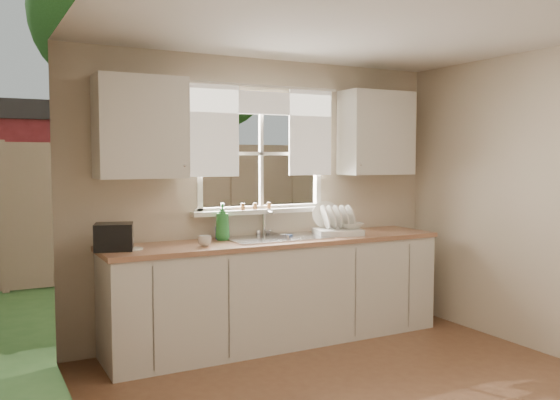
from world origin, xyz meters
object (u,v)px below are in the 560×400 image
dish_rack (337,226)px  cup (205,241)px  soap_bottle_a (223,222)px  black_appliance (114,237)px

dish_rack → cup: size_ratio=4.45×
soap_bottle_a → cup: size_ratio=2.98×
cup → black_appliance: bearing=179.5°
soap_bottle_a → cup: soap_bottle_a is taller
dish_rack → black_appliance: bearing=179.0°
dish_rack → soap_bottle_a: size_ratio=1.50×
dish_rack → black_appliance: size_ratio=1.71×
soap_bottle_a → black_appliance: size_ratio=1.14×
soap_bottle_a → cup: 0.38m
soap_bottle_a → cup: (-0.26, -0.25, -0.12)m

